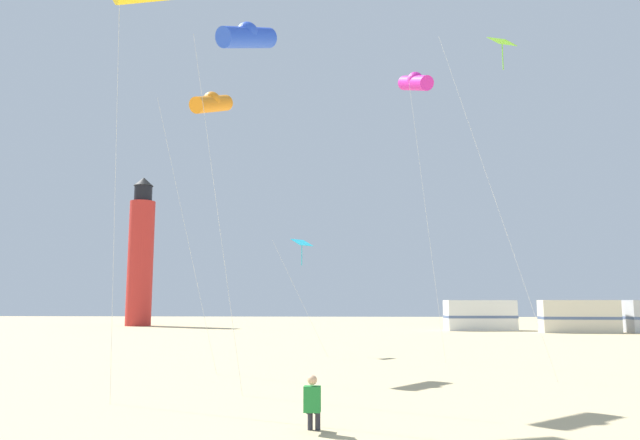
{
  "coord_description": "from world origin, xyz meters",
  "views": [
    {
      "loc": [
        2.0,
        -7.16,
        2.65
      ],
      "look_at": [
        0.8,
        12.37,
        5.36
      ],
      "focal_mm": 33.25,
      "sensor_mm": 36.0,
      "label": 1
    }
  ],
  "objects": [
    {
      "name": "lighthouse_distant",
      "position": [
        -22.25,
        58.05,
        7.84
      ],
      "size": [
        2.8,
        2.8,
        16.8
      ],
      "color": "red",
      "rests_on": "ground"
    },
    {
      "name": "kite_flyer_standing",
      "position": [
        1.08,
        5.34,
        0.61
      ],
      "size": [
        0.35,
        0.51,
        1.16
      ],
      "rotation": [
        0.0,
        0.0,
        3.11
      ],
      "color": "#238438",
      "rests_on": "ground"
    },
    {
      "name": "rv_van_white",
      "position": [
        13.52,
        49.69,
        1.39
      ],
      "size": [
        6.62,
        2.89,
        2.8
      ],
      "rotation": [
        0.0,
        0.0,
        0.09
      ],
      "color": "white",
      "rests_on": "ground"
    },
    {
      "name": "kite_diamond_cyan",
      "position": [
        -0.84,
        23.6,
        5.54
      ],
      "size": [
        2.79,
        2.03,
        5.94
      ],
      "color": "silver",
      "rests_on": "ground"
    },
    {
      "name": "kite_diamond_lime",
      "position": [
        7.88,
        15.86,
        12.41
      ],
      "size": [
        3.3,
        3.25,
        13.31
      ],
      "color": "silver",
      "rests_on": "ground"
    },
    {
      "name": "kite_tube_magenta",
      "position": [
        4.86,
        19.92,
        12.96
      ],
      "size": [
        1.79,
        2.58,
        13.66
      ],
      "color": "silver",
      "rests_on": "ground"
    },
    {
      "name": "kite_tube_blue",
      "position": [
        -1.64,
        11.73,
        11.59
      ],
      "size": [
        2.73,
        3.0,
        12.3
      ],
      "color": "silver",
      "rests_on": "ground"
    },
    {
      "name": "kite_tube_orange",
      "position": [
        -4.13,
        16.94,
        11.09
      ],
      "size": [
        3.04,
        3.35,
        11.8
      ],
      "color": "silver",
      "rests_on": "ground"
    },
    {
      "name": "rv_van_cream",
      "position": [
        21.29,
        46.24,
        1.39
      ],
      "size": [
        6.56,
        2.69,
        2.8
      ],
      "rotation": [
        0.0,
        0.0,
        -0.05
      ],
      "color": "beige",
      "rests_on": "ground"
    }
  ]
}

